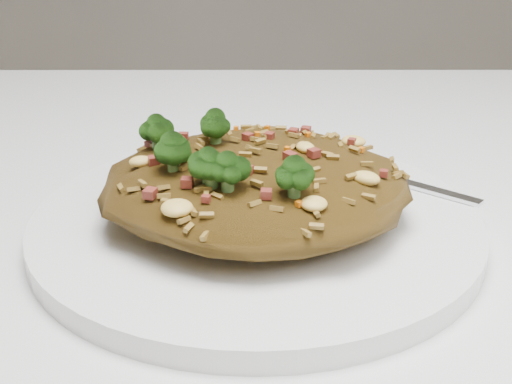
# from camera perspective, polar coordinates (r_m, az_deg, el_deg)

# --- Properties ---
(dining_table) EXTENTS (1.20, 0.80, 0.75)m
(dining_table) POSITION_cam_1_polar(r_m,az_deg,el_deg) (0.50, 5.93, -12.26)
(dining_table) COLOR white
(dining_table) RESTS_ON ground
(plate) EXTENTS (0.28, 0.28, 0.01)m
(plate) POSITION_cam_1_polar(r_m,az_deg,el_deg) (0.44, 0.00, -2.59)
(plate) COLOR white
(plate) RESTS_ON dining_table
(fried_rice) EXTENTS (0.19, 0.17, 0.06)m
(fried_rice) POSITION_cam_1_polar(r_m,az_deg,el_deg) (0.43, -0.15, 1.48)
(fried_rice) COLOR brown
(fried_rice) RESTS_ON plate
(fork) EXTENTS (0.14, 0.11, 0.00)m
(fork) POSITION_cam_1_polar(r_m,az_deg,el_deg) (0.50, 9.85, 1.28)
(fork) COLOR silver
(fork) RESTS_ON plate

